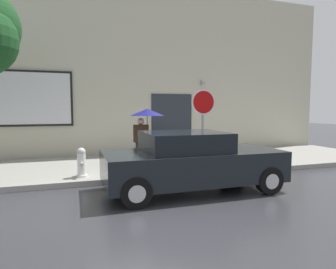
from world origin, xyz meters
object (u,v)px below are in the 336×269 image
object	(u,v)px
parked_car	(191,162)
pedestrian_with_umbrella	(146,119)
fire_hydrant	(81,163)
stop_sign	(203,113)

from	to	relation	value
parked_car	pedestrian_with_umbrella	size ratio (longest dim) A/B	2.32
pedestrian_with_umbrella	parked_car	bearing A→B (deg)	-78.64
pedestrian_with_umbrella	fire_hydrant	bearing A→B (deg)	-155.55
parked_car	pedestrian_with_umbrella	bearing A→B (deg)	101.36
fire_hydrant	parked_car	bearing A→B (deg)	-32.89
fire_hydrant	pedestrian_with_umbrella	xyz separation A→B (m)	(1.99, 0.91, 1.11)
parked_car	pedestrian_with_umbrella	distance (m)	2.74
pedestrian_with_umbrella	stop_sign	world-z (taller)	stop_sign
parked_car	fire_hydrant	size ratio (longest dim) A/B	5.36
fire_hydrant	pedestrian_with_umbrella	bearing A→B (deg)	24.45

